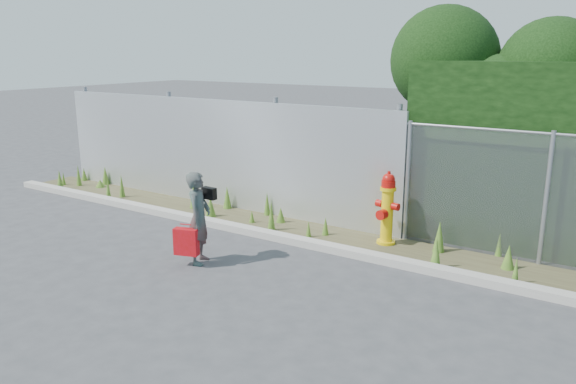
# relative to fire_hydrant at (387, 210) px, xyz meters

# --- Properties ---
(ground) EXTENTS (80.00, 80.00, 0.00)m
(ground) POSITION_rel_fire_hydrant_xyz_m (-0.88, -2.60, -0.61)
(ground) COLOR #3D3D3F
(ground) RESTS_ON ground
(curb) EXTENTS (16.00, 0.22, 0.12)m
(curb) POSITION_rel_fire_hydrant_xyz_m (-0.88, -0.80, -0.55)
(curb) COLOR #A59F95
(curb) RESTS_ON ground
(weed_strip) EXTENTS (16.00, 1.28, 0.54)m
(weed_strip) POSITION_rel_fire_hydrant_xyz_m (-0.99, -0.12, -0.48)
(weed_strip) COLOR #453F27
(weed_strip) RESTS_ON ground
(corrugated_fence) EXTENTS (8.50, 0.21, 2.30)m
(corrugated_fence) POSITION_rel_fire_hydrant_xyz_m (-4.12, 0.41, 0.49)
(corrugated_fence) COLOR silver
(corrugated_fence) RESTS_ON ground
(fire_hydrant) EXTENTS (0.42, 0.38, 1.25)m
(fire_hydrant) POSITION_rel_fire_hydrant_xyz_m (0.00, 0.00, 0.00)
(fire_hydrant) COLOR yellow
(fire_hydrant) RESTS_ON ground
(woman) EXTENTS (0.52, 0.61, 1.42)m
(woman) POSITION_rel_fire_hydrant_xyz_m (-2.06, -2.31, 0.10)
(woman) COLOR #106B62
(woman) RESTS_ON ground
(red_tote_bag) EXTENTS (0.37, 0.14, 0.48)m
(red_tote_bag) POSITION_rel_fire_hydrant_xyz_m (-2.12, -2.54, -0.22)
(red_tote_bag) COLOR #B30C0A
(black_shoulder_bag) EXTENTS (0.24, 0.10, 0.18)m
(black_shoulder_bag) POSITION_rel_fire_hydrant_xyz_m (-2.04, -2.07, 0.44)
(black_shoulder_bag) COLOR black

